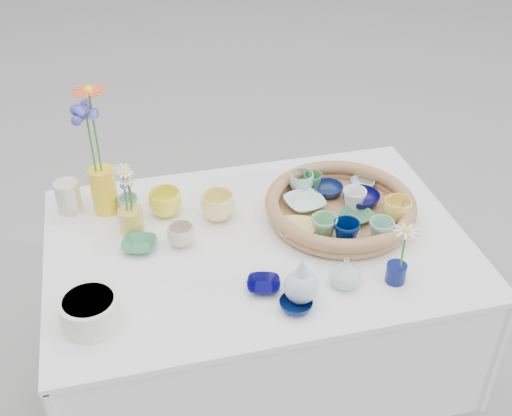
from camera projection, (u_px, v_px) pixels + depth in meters
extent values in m
plane|color=gray|center=(257.00, 401.00, 2.39)|extent=(80.00, 80.00, 0.00)
imported|color=#0E1D4E|center=(327.00, 190.00, 2.10)|extent=(0.11, 0.11, 0.03)
imported|color=#0A0743|center=(361.00, 199.00, 2.06)|extent=(0.12, 0.12, 0.04)
imported|color=#FCDF54|center=(397.00, 210.00, 1.98)|extent=(0.12, 0.12, 0.07)
imported|color=#428151|center=(356.00, 216.00, 1.99)|extent=(0.13, 0.13, 0.02)
imported|color=#72B87C|center=(324.00, 228.00, 1.90)|extent=(0.10, 0.10, 0.07)
imported|color=#B2E2CF|center=(305.00, 203.00, 2.04)|extent=(0.14, 0.14, 0.03)
imported|color=#9EC9B6|center=(301.00, 182.00, 2.11)|extent=(0.10, 0.10, 0.07)
imported|color=white|center=(354.00, 199.00, 2.03)|extent=(0.10, 0.10, 0.07)
imported|color=#A3DFF8|center=(363.00, 184.00, 2.14)|extent=(0.10, 0.10, 0.03)
imported|color=#00144A|center=(346.00, 233.00, 1.88)|extent=(0.10, 0.10, 0.07)
imported|color=#E1D677|center=(296.00, 229.00, 1.93)|extent=(0.14, 0.14, 0.03)
imported|color=#77BEAA|center=(381.00, 231.00, 1.89)|extent=(0.10, 0.10, 0.07)
imported|color=#32753D|center=(313.00, 182.00, 2.12)|extent=(0.07, 0.07, 0.06)
imported|color=yellow|center=(165.00, 203.00, 2.03)|extent=(0.14, 0.14, 0.08)
imported|color=#FFE682|center=(218.00, 206.00, 2.01)|extent=(0.14, 0.14, 0.09)
imported|color=#36825A|center=(139.00, 245.00, 1.90)|extent=(0.13, 0.13, 0.03)
imported|color=beige|center=(181.00, 235.00, 1.91)|extent=(0.09, 0.09, 0.06)
imported|color=#040243|center=(264.00, 285.00, 1.76)|extent=(0.11, 0.11, 0.02)
imported|color=#7EB3A7|center=(128.00, 205.00, 2.04)|extent=(0.08, 0.08, 0.06)
imported|color=#061644|center=(296.00, 305.00, 1.69)|extent=(0.09, 0.09, 0.03)
imported|color=#ABCEBE|center=(345.00, 272.00, 1.75)|extent=(0.11, 0.11, 0.09)
cylinder|color=#0B1455|center=(396.00, 273.00, 1.78)|extent=(0.06, 0.06, 0.06)
cylinder|color=yellow|center=(104.00, 190.00, 2.03)|extent=(0.09, 0.09, 0.15)
cylinder|color=gold|center=(131.00, 221.00, 1.96)|extent=(0.09, 0.09, 0.08)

